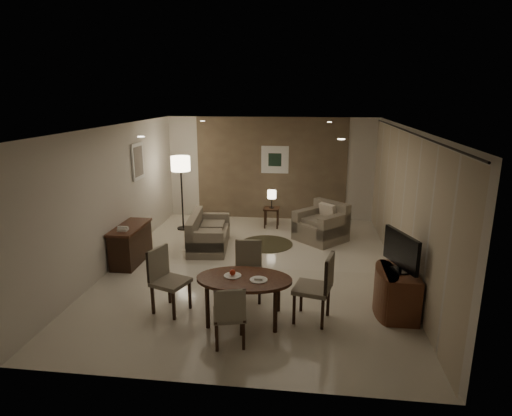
# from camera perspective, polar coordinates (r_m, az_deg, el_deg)

# --- Properties ---
(room_shell) EXTENTS (5.50, 7.00, 2.70)m
(room_shell) POSITION_cam_1_polar(r_m,az_deg,el_deg) (8.36, 0.17, 1.68)
(room_shell) COLOR beige
(room_shell) RESTS_ON ground
(taupe_accent) EXTENTS (3.96, 0.03, 2.70)m
(taupe_accent) POSITION_cam_1_polar(r_m,az_deg,el_deg) (11.37, 2.03, 5.24)
(taupe_accent) COLOR brown
(taupe_accent) RESTS_ON wall_back
(curtain_wall) EXTENTS (0.08, 6.70, 2.58)m
(curtain_wall) POSITION_cam_1_polar(r_m,az_deg,el_deg) (8.10, 18.98, 0.20)
(curtain_wall) COLOR beige
(curtain_wall) RESTS_ON wall_right
(curtain_rod) EXTENTS (0.03, 6.80, 0.03)m
(curtain_rod) POSITION_cam_1_polar(r_m,az_deg,el_deg) (7.89, 19.80, 9.51)
(curtain_rod) COLOR black
(curtain_rod) RESTS_ON wall_right
(art_back_frame) EXTENTS (0.72, 0.03, 0.72)m
(art_back_frame) POSITION_cam_1_polar(r_m,az_deg,el_deg) (11.29, 2.54, 6.45)
(art_back_frame) COLOR silver
(art_back_frame) RESTS_ON wall_back
(art_back_canvas) EXTENTS (0.34, 0.01, 0.34)m
(art_back_canvas) POSITION_cam_1_polar(r_m,az_deg,el_deg) (11.28, 2.53, 6.44)
(art_back_canvas) COLOR black
(art_back_canvas) RESTS_ON wall_back
(art_left_frame) EXTENTS (0.03, 0.60, 0.80)m
(art_left_frame) POSITION_cam_1_polar(r_m,az_deg,el_deg) (9.72, -15.47, 6.02)
(art_left_frame) COLOR silver
(art_left_frame) RESTS_ON wall_left
(art_left_canvas) EXTENTS (0.01, 0.46, 0.64)m
(art_left_canvas) POSITION_cam_1_polar(r_m,az_deg,el_deg) (9.71, -15.39, 6.02)
(art_left_canvas) COLOR gray
(art_left_canvas) RESTS_ON wall_left
(downlight_nl) EXTENTS (0.10, 0.10, 0.01)m
(downlight_nl) POSITION_cam_1_polar(r_m,az_deg,el_deg) (6.36, -15.08, 9.16)
(downlight_nl) COLOR white
(downlight_nl) RESTS_ON ceiling
(downlight_nr) EXTENTS (0.10, 0.10, 0.01)m
(downlight_nr) POSITION_cam_1_polar(r_m,az_deg,el_deg) (5.92, 11.30, 8.98)
(downlight_nr) COLOR white
(downlight_nr) RESTS_ON ceiling
(downlight_fl) EXTENTS (0.10, 0.10, 0.01)m
(downlight_fl) POSITION_cam_1_polar(r_m,az_deg,el_deg) (9.78, -7.15, 11.43)
(downlight_fl) COLOR white
(downlight_fl) RESTS_ON ceiling
(downlight_fr) EXTENTS (0.10, 0.10, 0.01)m
(downlight_fr) POSITION_cam_1_polar(r_m,az_deg,el_deg) (9.50, 9.79, 11.22)
(downlight_fr) COLOR white
(downlight_fr) RESTS_ON ceiling
(console_desk) EXTENTS (0.48, 1.20, 0.75)m
(console_desk) POSITION_cam_1_polar(r_m,az_deg,el_deg) (8.90, -16.33, -4.65)
(console_desk) COLOR #4E2E19
(console_desk) RESTS_ON floor
(telephone) EXTENTS (0.20, 0.14, 0.09)m
(telephone) POSITION_cam_1_polar(r_m,az_deg,el_deg) (8.51, -17.32, -2.61)
(telephone) COLOR white
(telephone) RESTS_ON console_desk
(tv_cabinet) EXTENTS (0.48, 0.90, 0.70)m
(tv_cabinet) POSITION_cam_1_polar(r_m,az_deg,el_deg) (6.98, 18.48, -10.61)
(tv_cabinet) COLOR brown
(tv_cabinet) RESTS_ON floor
(flat_tv) EXTENTS (0.36, 0.85, 0.60)m
(flat_tv) POSITION_cam_1_polar(r_m,az_deg,el_deg) (6.72, 18.78, -5.44)
(flat_tv) COLOR black
(flat_tv) RESTS_ON tv_cabinet
(dining_table) EXTENTS (1.41, 0.88, 0.66)m
(dining_table) POSITION_cam_1_polar(r_m,az_deg,el_deg) (6.49, -1.57, -12.00)
(dining_table) COLOR #4E2E19
(dining_table) RESTS_ON floor
(chair_near) EXTENTS (0.51, 0.51, 0.88)m
(chair_near) POSITION_cam_1_polar(r_m,az_deg,el_deg) (5.88, -3.59, -13.89)
(chair_near) COLOR gray
(chair_near) RESTS_ON floor
(chair_far) EXTENTS (0.50, 0.50, 0.94)m
(chair_far) POSITION_cam_1_polar(r_m,az_deg,el_deg) (7.03, -1.06, -8.51)
(chair_far) COLOR gray
(chair_far) RESTS_ON floor
(chair_left) EXTENTS (0.62, 0.62, 1.00)m
(chair_left) POSITION_cam_1_polar(r_m,az_deg,el_deg) (6.76, -11.31, -9.56)
(chair_left) COLOR gray
(chair_left) RESTS_ON floor
(chair_right) EXTENTS (0.61, 0.61, 1.05)m
(chair_right) POSITION_cam_1_polar(r_m,az_deg,el_deg) (6.44, 7.48, -10.46)
(chair_right) COLOR gray
(chair_right) RESTS_ON floor
(plate_a) EXTENTS (0.26, 0.26, 0.02)m
(plate_a) POSITION_cam_1_polar(r_m,az_deg,el_deg) (6.41, -3.14, -9.00)
(plate_a) COLOR white
(plate_a) RESTS_ON dining_table
(plate_b) EXTENTS (0.26, 0.26, 0.02)m
(plate_b) POSITION_cam_1_polar(r_m,az_deg,el_deg) (6.27, 0.35, -9.56)
(plate_b) COLOR white
(plate_b) RESTS_ON dining_table
(fruit_apple) EXTENTS (0.09, 0.09, 0.09)m
(fruit_apple) POSITION_cam_1_polar(r_m,az_deg,el_deg) (6.39, -3.14, -8.56)
(fruit_apple) COLOR red
(fruit_apple) RESTS_ON plate_a
(napkin) EXTENTS (0.12, 0.08, 0.03)m
(napkin) POSITION_cam_1_polar(r_m,az_deg,el_deg) (6.26, 0.35, -9.37)
(napkin) COLOR white
(napkin) RESTS_ON plate_b
(round_rug) EXTENTS (1.18, 1.18, 0.01)m
(round_rug) POSITION_cam_1_polar(r_m,az_deg,el_deg) (9.66, 1.40, -4.80)
(round_rug) COLOR #3A3720
(round_rug) RESTS_ON floor
(sofa) EXTENTS (1.64, 0.95, 0.74)m
(sofa) POSITION_cam_1_polar(r_m,az_deg,el_deg) (9.42, -6.29, -3.07)
(sofa) COLOR gray
(sofa) RESTS_ON floor
(armchair) EXTENTS (1.34, 1.34, 0.87)m
(armchair) POSITION_cam_1_polar(r_m,az_deg,el_deg) (9.88, 8.63, -1.89)
(armchair) COLOR gray
(armchair) RESTS_ON floor
(side_table) EXTENTS (0.39, 0.39, 0.50)m
(side_table) POSITION_cam_1_polar(r_m,az_deg,el_deg) (10.81, 2.08, -1.26)
(side_table) COLOR black
(side_table) RESTS_ON floor
(table_lamp) EXTENTS (0.22, 0.22, 0.50)m
(table_lamp) POSITION_cam_1_polar(r_m,az_deg,el_deg) (10.68, 2.11, 1.31)
(table_lamp) COLOR #FFEAC1
(table_lamp) RESTS_ON side_table
(floor_lamp) EXTENTS (0.46, 0.46, 1.82)m
(floor_lamp) POSITION_cam_1_polar(r_m,az_deg,el_deg) (10.64, -9.85, 1.94)
(floor_lamp) COLOR #FFE5B7
(floor_lamp) RESTS_ON floor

